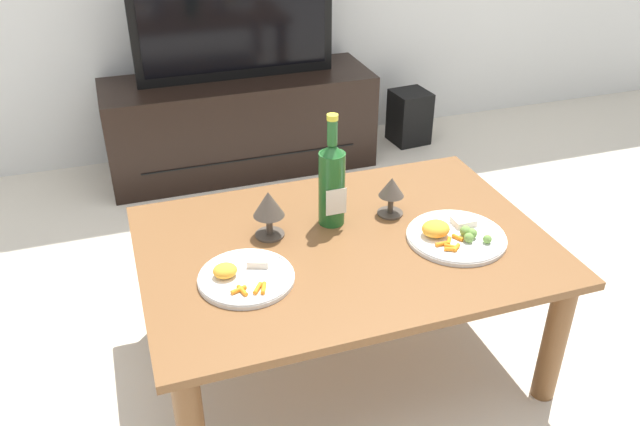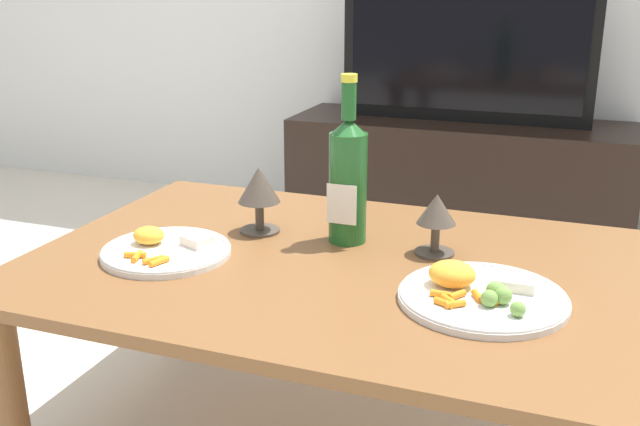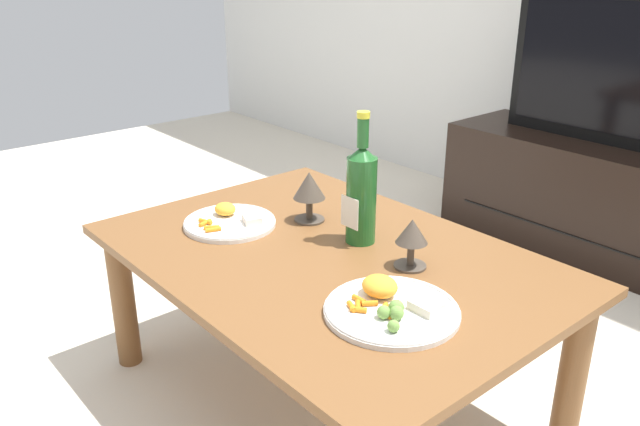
{
  "view_description": "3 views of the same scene",
  "coord_description": "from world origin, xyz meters",
  "px_view_note": "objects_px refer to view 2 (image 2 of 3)",
  "views": [
    {
      "loc": [
        -0.58,
        -1.5,
        1.5
      ],
      "look_at": [
        -0.05,
        0.08,
        0.52
      ],
      "focal_mm": 36.67,
      "sensor_mm": 36.0,
      "label": 1
    },
    {
      "loc": [
        0.45,
        -1.26,
        0.99
      ],
      "look_at": [
        -0.04,
        0.05,
        0.53
      ],
      "focal_mm": 40.51,
      "sensor_mm": 36.0,
      "label": 2
    },
    {
      "loc": [
        1.14,
        -0.99,
        1.18
      ],
      "look_at": [
        -0.05,
        0.02,
        0.55
      ],
      "focal_mm": 36.28,
      "sensor_mm": 36.0,
      "label": 3
    }
  ],
  "objects_px": {
    "dining_table": "(329,292)",
    "dinner_plate_left": "(165,249)",
    "goblet_right": "(436,214)",
    "tv_screen": "(466,42)",
    "goblet_left": "(259,188)",
    "tv_stand": "(458,180)",
    "dinner_plate_right": "(480,293)",
    "wine_bottle": "(346,176)"
  },
  "relations": [
    {
      "from": "goblet_left",
      "to": "dinner_plate_right",
      "type": "bearing_deg",
      "value": -20.83
    },
    {
      "from": "tv_stand",
      "to": "goblet_left",
      "type": "xyz_separation_m",
      "value": [
        -0.21,
        -1.38,
        0.32
      ]
    },
    {
      "from": "goblet_right",
      "to": "tv_screen",
      "type": "bearing_deg",
      "value": 97.58
    },
    {
      "from": "wine_bottle",
      "to": "goblet_left",
      "type": "bearing_deg",
      "value": -176.31
    },
    {
      "from": "tv_stand",
      "to": "goblet_right",
      "type": "distance_m",
      "value": 1.42
    },
    {
      "from": "goblet_left",
      "to": "tv_stand",
      "type": "bearing_deg",
      "value": 81.44
    },
    {
      "from": "wine_bottle",
      "to": "goblet_right",
      "type": "height_order",
      "value": "wine_bottle"
    },
    {
      "from": "dinner_plate_right",
      "to": "wine_bottle",
      "type": "bearing_deg",
      "value": 146.74
    },
    {
      "from": "tv_screen",
      "to": "dinner_plate_left",
      "type": "relative_size",
      "value": 3.6
    },
    {
      "from": "dining_table",
      "to": "dinner_plate_right",
      "type": "height_order",
      "value": "dinner_plate_right"
    },
    {
      "from": "goblet_right",
      "to": "dining_table",
      "type": "bearing_deg",
      "value": -151.4
    },
    {
      "from": "tv_stand",
      "to": "goblet_right",
      "type": "height_order",
      "value": "goblet_right"
    },
    {
      "from": "tv_stand",
      "to": "tv_screen",
      "type": "bearing_deg",
      "value": -90.0
    },
    {
      "from": "tv_stand",
      "to": "wine_bottle",
      "type": "bearing_deg",
      "value": -90.51
    },
    {
      "from": "goblet_right",
      "to": "dinner_plate_left",
      "type": "distance_m",
      "value": 0.55
    },
    {
      "from": "goblet_left",
      "to": "goblet_right",
      "type": "bearing_deg",
      "value": -0.0
    },
    {
      "from": "goblet_right",
      "to": "dinner_plate_left",
      "type": "bearing_deg",
      "value": -159.17
    },
    {
      "from": "goblet_right",
      "to": "tv_stand",
      "type": "bearing_deg",
      "value": 97.57
    },
    {
      "from": "tv_stand",
      "to": "dinner_plate_right",
      "type": "distance_m",
      "value": 1.62
    },
    {
      "from": "wine_bottle",
      "to": "goblet_right",
      "type": "distance_m",
      "value": 0.2
    },
    {
      "from": "tv_screen",
      "to": "wine_bottle",
      "type": "xyz_separation_m",
      "value": [
        -0.01,
        -1.36,
        -0.17
      ]
    },
    {
      "from": "dining_table",
      "to": "wine_bottle",
      "type": "distance_m",
      "value": 0.24
    },
    {
      "from": "tv_screen",
      "to": "dinner_plate_left",
      "type": "distance_m",
      "value": 1.63
    },
    {
      "from": "dining_table",
      "to": "tv_screen",
      "type": "bearing_deg",
      "value": 89.69
    },
    {
      "from": "dining_table",
      "to": "goblet_left",
      "type": "bearing_deg",
      "value": 152.38
    },
    {
      "from": "tv_stand",
      "to": "tv_screen",
      "type": "height_order",
      "value": "tv_screen"
    },
    {
      "from": "dinner_plate_left",
      "to": "goblet_left",
      "type": "bearing_deg",
      "value": 58.21
    },
    {
      "from": "dining_table",
      "to": "tv_stand",
      "type": "xyz_separation_m",
      "value": [
        0.01,
        1.48,
        -0.15
      ]
    },
    {
      "from": "tv_stand",
      "to": "dinner_plate_right",
      "type": "xyz_separation_m",
      "value": [
        0.3,
        -1.57,
        0.23
      ]
    },
    {
      "from": "dining_table",
      "to": "goblet_left",
      "type": "relative_size",
      "value": 8.04
    },
    {
      "from": "dinner_plate_left",
      "to": "tv_stand",
      "type": "bearing_deg",
      "value": 78.22
    },
    {
      "from": "goblet_right",
      "to": "goblet_left",
      "type": "bearing_deg",
      "value": 180.0
    },
    {
      "from": "tv_stand",
      "to": "wine_bottle",
      "type": "relative_size",
      "value": 3.66
    },
    {
      "from": "dinner_plate_left",
      "to": "dinner_plate_right",
      "type": "relative_size",
      "value": 0.89
    },
    {
      "from": "wine_bottle",
      "to": "goblet_left",
      "type": "distance_m",
      "value": 0.2
    },
    {
      "from": "dining_table",
      "to": "dinner_plate_left",
      "type": "distance_m",
      "value": 0.34
    },
    {
      "from": "goblet_left",
      "to": "dinner_plate_left",
      "type": "distance_m",
      "value": 0.25
    },
    {
      "from": "dining_table",
      "to": "dinner_plate_left",
      "type": "bearing_deg",
      "value": -164.25
    },
    {
      "from": "dining_table",
      "to": "dinner_plate_right",
      "type": "distance_m",
      "value": 0.34
    },
    {
      "from": "goblet_left",
      "to": "dining_table",
      "type": "bearing_deg",
      "value": -27.62
    },
    {
      "from": "dinner_plate_left",
      "to": "tv_screen",
      "type": "bearing_deg",
      "value": 78.21
    },
    {
      "from": "dinner_plate_right",
      "to": "goblet_left",
      "type": "bearing_deg",
      "value": 159.17
    }
  ]
}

